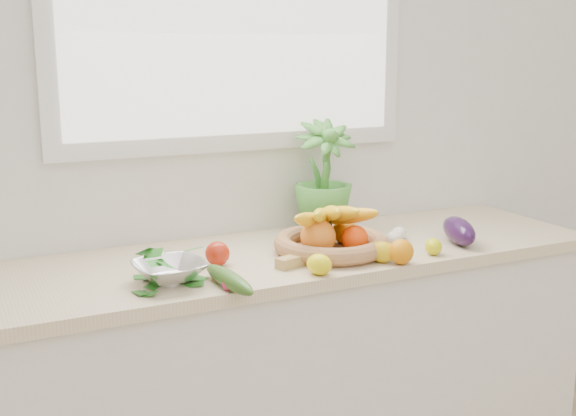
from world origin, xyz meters
name	(u,v)px	position (x,y,z in m)	size (l,w,h in m)	color
back_wall	(235,107)	(0.00, 2.25, 1.35)	(4.50, 0.02, 2.70)	white
counter_cabinet	(272,387)	(0.00, 1.95, 0.43)	(2.20, 0.58, 0.86)	silver
countertop	(271,259)	(0.00, 1.95, 0.88)	(2.24, 0.62, 0.04)	beige
orange_loose	(401,252)	(0.31, 1.67, 0.94)	(0.08, 0.08, 0.08)	orange
lemon_a	(319,264)	(0.03, 1.69, 0.93)	(0.06, 0.08, 0.06)	yellow
lemon_b	(433,247)	(0.46, 1.71, 0.93)	(0.05, 0.07, 0.05)	#CDCF0B
lemon_c	(382,252)	(0.27, 1.71, 0.93)	(0.07, 0.08, 0.07)	gold
apple	(217,254)	(-0.20, 1.90, 0.94)	(0.08, 0.08, 0.08)	#B4230E
ginger	(292,262)	(0.00, 1.79, 0.92)	(0.10, 0.04, 0.03)	tan
garlic_a	(399,233)	(0.48, 1.92, 0.92)	(0.05, 0.05, 0.04)	white
garlic_b	(395,238)	(0.42, 1.87, 0.92)	(0.05, 0.05, 0.05)	silver
garlic_c	(327,253)	(0.13, 1.81, 0.92)	(0.05, 0.05, 0.04)	silver
eggplant	(459,231)	(0.62, 1.78, 0.94)	(0.08, 0.22, 0.09)	#280E36
cucumber	(229,280)	(-0.25, 1.69, 0.93)	(0.05, 0.27, 0.05)	#294E17
radish	(228,284)	(-0.26, 1.67, 0.92)	(0.03, 0.03, 0.03)	#D11A4F
potted_herb	(324,175)	(0.28, 2.12, 1.11)	(0.22, 0.22, 0.38)	#469134
fruit_basket	(331,237)	(0.17, 1.87, 0.95)	(0.47, 0.47, 0.19)	#A7774A
colander_with_spinach	(169,265)	(-0.39, 1.80, 0.96)	(0.22, 0.22, 0.11)	silver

